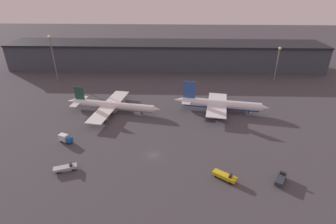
{
  "coord_description": "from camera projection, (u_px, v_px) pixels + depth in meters",
  "views": [
    {
      "loc": [
        8.15,
        -77.92,
        58.21
      ],
      "look_at": [
        4.66,
        23.23,
        6.0
      ],
      "focal_mm": 28.0,
      "sensor_mm": 36.0,
      "label": 1
    }
  ],
  "objects": [
    {
      "name": "ground",
      "position": [
        153.0,
        155.0,
        96.14
      ],
      "size": [
        600.0,
        600.0,
        0.0
      ],
      "primitive_type": "plane",
      "color": "#423F44"
    },
    {
      "name": "terminal_building",
      "position": [
        165.0,
        55.0,
        184.77
      ],
      "size": [
        216.13,
        26.55,
        18.09
      ],
      "color": "#3D424C",
      "rests_on": "ground"
    },
    {
      "name": "airplane_0",
      "position": [
        112.0,
        106.0,
        126.24
      ],
      "size": [
        47.27,
        36.96,
        11.5
      ],
      "rotation": [
        0.0,
        0.0,
        -0.17
      ],
      "color": "white",
      "rests_on": "ground"
    },
    {
      "name": "airplane_1",
      "position": [
        220.0,
        104.0,
        126.08
      ],
      "size": [
        45.5,
        28.64,
        14.38
      ],
      "rotation": [
        0.0,
        0.0,
        -0.17
      ],
      "color": "white",
      "rests_on": "ground"
    },
    {
      "name": "service_vehicle_0",
      "position": [
        225.0,
        176.0,
        84.13
      ],
      "size": [
        7.77,
        6.32,
        2.74
      ],
      "rotation": [
        0.0,
        0.0,
        -0.6
      ],
      "color": "gold",
      "rests_on": "ground"
    },
    {
      "name": "service_vehicle_1",
      "position": [
        65.0,
        138.0,
        102.98
      ],
      "size": [
        5.88,
        4.03,
        3.29
      ],
      "rotation": [
        0.0,
        0.0,
        -0.38
      ],
      "color": "#195199",
      "rests_on": "ground"
    },
    {
      "name": "service_vehicle_2",
      "position": [
        281.0,
        179.0,
        82.91
      ],
      "size": [
        5.47,
        6.85,
        2.89
      ],
      "rotation": [
        0.0,
        0.0,
        1.01
      ],
      "color": "#282D38",
      "rests_on": "ground"
    },
    {
      "name": "service_vehicle_3",
      "position": [
        65.0,
        168.0,
        87.97
      ],
      "size": [
        7.88,
        4.8,
        2.5
      ],
      "rotation": [
        0.0,
        0.0,
        0.35
      ],
      "color": "#9EA3A8",
      "rests_on": "ground"
    },
    {
      "name": "lamp_post_0",
      "position": [
        52.0,
        52.0,
        159.57
      ],
      "size": [
        1.8,
        1.8,
        27.72
      ],
      "color": "slate",
      "rests_on": "ground"
    },
    {
      "name": "lamp_post_1",
      "position": [
        278.0,
        60.0,
        156.86
      ],
      "size": [
        1.8,
        1.8,
        21.87
      ],
      "color": "slate",
      "rests_on": "ground"
    }
  ]
}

